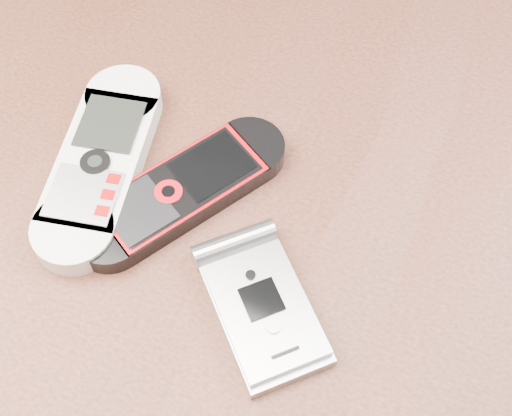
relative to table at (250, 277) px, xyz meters
The scene contains 4 objects.
table is the anchor object (origin of this frame).
nokia_white 0.16m from the table, behind, with size 0.06×0.18×0.02m, color silver.
nokia_black_red 0.12m from the table, behind, with size 0.05×0.17×0.02m, color black.
motorola_razr 0.14m from the table, 62.00° to the right, with size 0.06×0.11×0.02m, color #B3B3B7.
Camera 1 is at (0.10, -0.24, 1.19)m, focal length 50.00 mm.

